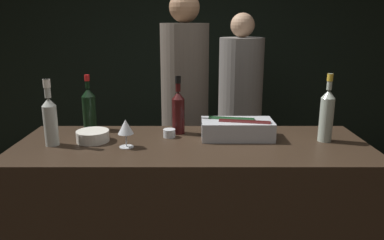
{
  "coord_description": "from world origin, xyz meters",
  "views": [
    {
      "loc": [
        -0.0,
        -1.57,
        1.65
      ],
      "look_at": [
        0.0,
        0.38,
        1.14
      ],
      "focal_mm": 35.0,
      "sensor_mm": 36.0,
      "label": 1
    }
  ],
  "objects_px": {
    "white_wine_bottle": "(50,118)",
    "red_wine_bottle_burgundy": "(89,108)",
    "ice_bin_with_bottles": "(237,128)",
    "bowl_white": "(93,136)",
    "rose_wine_bottle": "(327,114)",
    "person_blond_tee": "(185,107)",
    "candle_votive": "(169,133)",
    "wine_glass": "(126,128)",
    "red_wine_bottle_black_foil": "(178,110)",
    "person_in_hoodie": "(240,100)"
  },
  "relations": [
    {
      "from": "bowl_white",
      "to": "person_in_hoodie",
      "type": "bearing_deg",
      "value": 54.93
    },
    {
      "from": "bowl_white",
      "to": "white_wine_bottle",
      "type": "bearing_deg",
      "value": -162.46
    },
    {
      "from": "bowl_white",
      "to": "rose_wine_bottle",
      "type": "bearing_deg",
      "value": 0.29
    },
    {
      "from": "ice_bin_with_bottles",
      "to": "rose_wine_bottle",
      "type": "bearing_deg",
      "value": -6.47
    },
    {
      "from": "rose_wine_bottle",
      "to": "red_wine_bottle_burgundy",
      "type": "xyz_separation_m",
      "value": [
        -1.34,
        0.23,
        -0.02
      ]
    },
    {
      "from": "bowl_white",
      "to": "red_wine_bottle_black_foil",
      "type": "height_order",
      "value": "red_wine_bottle_black_foil"
    },
    {
      "from": "bowl_white",
      "to": "red_wine_bottle_burgundy",
      "type": "distance_m",
      "value": 0.27
    },
    {
      "from": "wine_glass",
      "to": "white_wine_bottle",
      "type": "xyz_separation_m",
      "value": [
        -0.4,
        0.04,
        0.04
      ]
    },
    {
      "from": "wine_glass",
      "to": "rose_wine_bottle",
      "type": "bearing_deg",
      "value": 5.66
    },
    {
      "from": "bowl_white",
      "to": "red_wine_bottle_burgundy",
      "type": "xyz_separation_m",
      "value": [
        -0.08,
        0.24,
        0.1
      ]
    },
    {
      "from": "white_wine_bottle",
      "to": "red_wine_bottle_burgundy",
      "type": "bearing_deg",
      "value": 68.27
    },
    {
      "from": "rose_wine_bottle",
      "to": "ice_bin_with_bottles",
      "type": "bearing_deg",
      "value": 173.53
    },
    {
      "from": "ice_bin_with_bottles",
      "to": "person_blond_tee",
      "type": "bearing_deg",
      "value": 114.69
    },
    {
      "from": "red_wine_bottle_black_foil",
      "to": "candle_votive",
      "type": "bearing_deg",
      "value": -122.69
    },
    {
      "from": "red_wine_bottle_burgundy",
      "to": "person_blond_tee",
      "type": "xyz_separation_m",
      "value": [
        0.56,
        0.48,
        -0.11
      ]
    },
    {
      "from": "candle_votive",
      "to": "person_blond_tee",
      "type": "xyz_separation_m",
      "value": [
        0.08,
        0.65,
        0.0
      ]
    },
    {
      "from": "ice_bin_with_bottles",
      "to": "red_wine_bottle_burgundy",
      "type": "relative_size",
      "value": 1.2
    },
    {
      "from": "rose_wine_bottle",
      "to": "person_blond_tee",
      "type": "xyz_separation_m",
      "value": [
        -0.78,
        0.72,
        -0.13
      ]
    },
    {
      "from": "bowl_white",
      "to": "red_wine_bottle_black_foil",
      "type": "bearing_deg",
      "value": 18.42
    },
    {
      "from": "candle_votive",
      "to": "white_wine_bottle",
      "type": "relative_size",
      "value": 0.19
    },
    {
      "from": "ice_bin_with_bottles",
      "to": "red_wine_bottle_black_foil",
      "type": "distance_m",
      "value": 0.35
    },
    {
      "from": "bowl_white",
      "to": "rose_wine_bottle",
      "type": "relative_size",
      "value": 0.48
    },
    {
      "from": "candle_votive",
      "to": "person_in_hoodie",
      "type": "height_order",
      "value": "person_in_hoodie"
    },
    {
      "from": "ice_bin_with_bottles",
      "to": "red_wine_bottle_burgundy",
      "type": "xyz_separation_m",
      "value": [
        -0.87,
        0.18,
        0.08
      ]
    },
    {
      "from": "wine_glass",
      "to": "red_wine_bottle_burgundy",
      "type": "relative_size",
      "value": 0.45
    },
    {
      "from": "ice_bin_with_bottles",
      "to": "person_in_hoodie",
      "type": "relative_size",
      "value": 0.23
    },
    {
      "from": "white_wine_bottle",
      "to": "person_blond_tee",
      "type": "relative_size",
      "value": 0.19
    },
    {
      "from": "person_in_hoodie",
      "to": "person_blond_tee",
      "type": "height_order",
      "value": "person_blond_tee"
    },
    {
      "from": "ice_bin_with_bottles",
      "to": "white_wine_bottle",
      "type": "distance_m",
      "value": 1.0
    },
    {
      "from": "red_wine_bottle_black_foil",
      "to": "person_in_hoodie",
      "type": "bearing_deg",
      "value": 67.36
    },
    {
      "from": "bowl_white",
      "to": "person_blond_tee",
      "type": "bearing_deg",
      "value": 56.01
    },
    {
      "from": "red_wine_bottle_black_foil",
      "to": "white_wine_bottle",
      "type": "relative_size",
      "value": 0.95
    },
    {
      "from": "bowl_white",
      "to": "rose_wine_bottle",
      "type": "height_order",
      "value": "rose_wine_bottle"
    },
    {
      "from": "person_in_hoodie",
      "to": "ice_bin_with_bottles",
      "type": "bearing_deg",
      "value": 153.73
    },
    {
      "from": "wine_glass",
      "to": "person_in_hoodie",
      "type": "height_order",
      "value": "person_in_hoodie"
    },
    {
      "from": "red_wine_bottle_burgundy",
      "to": "ice_bin_with_bottles",
      "type": "bearing_deg",
      "value": -11.74
    },
    {
      "from": "white_wine_bottle",
      "to": "wine_glass",
      "type": "bearing_deg",
      "value": -5.26
    },
    {
      "from": "red_wine_bottle_black_foil",
      "to": "ice_bin_with_bottles",
      "type": "bearing_deg",
      "value": -15.77
    },
    {
      "from": "ice_bin_with_bottles",
      "to": "rose_wine_bottle",
      "type": "height_order",
      "value": "rose_wine_bottle"
    },
    {
      "from": "red_wine_bottle_black_foil",
      "to": "bowl_white",
      "type": "bearing_deg",
      "value": -161.58
    },
    {
      "from": "candle_votive",
      "to": "rose_wine_bottle",
      "type": "relative_size",
      "value": 0.18
    },
    {
      "from": "bowl_white",
      "to": "wine_glass",
      "type": "relative_size",
      "value": 1.18
    },
    {
      "from": "red_wine_bottle_burgundy",
      "to": "white_wine_bottle",
      "type": "distance_m",
      "value": 0.33
    },
    {
      "from": "bowl_white",
      "to": "candle_votive",
      "type": "distance_m",
      "value": 0.42
    },
    {
      "from": "bowl_white",
      "to": "person_in_hoodie",
      "type": "distance_m",
      "value": 1.71
    },
    {
      "from": "bowl_white",
      "to": "wine_glass",
      "type": "bearing_deg",
      "value": -26.48
    },
    {
      "from": "red_wine_bottle_burgundy",
      "to": "red_wine_bottle_black_foil",
      "type": "height_order",
      "value": "red_wine_bottle_black_foil"
    },
    {
      "from": "wine_glass",
      "to": "red_wine_bottle_burgundy",
      "type": "xyz_separation_m",
      "value": [
        -0.28,
        0.34,
        0.03
      ]
    },
    {
      "from": "white_wine_bottle",
      "to": "person_in_hoodie",
      "type": "xyz_separation_m",
      "value": [
        1.18,
        1.46,
        -0.21
      ]
    },
    {
      "from": "wine_glass",
      "to": "candle_votive",
      "type": "distance_m",
      "value": 0.29
    }
  ]
}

